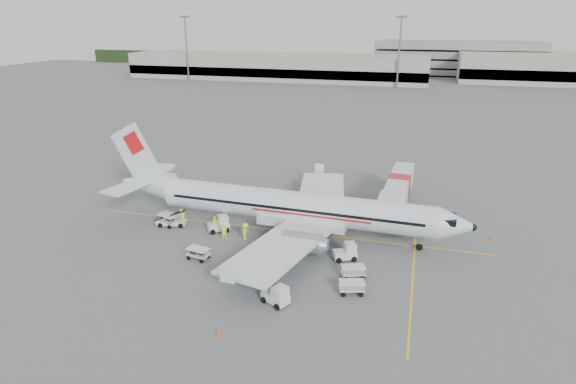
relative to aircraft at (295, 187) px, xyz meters
name	(u,v)px	position (x,y,z in m)	size (l,w,h in m)	color
ground	(283,231)	(-1.37, 0.33, -5.33)	(360.00, 360.00, 0.00)	#56595B
stripe_lead	(283,231)	(-1.37, 0.33, -5.33)	(44.00, 0.20, 0.01)	yellow
stripe_cross	(412,286)	(12.63, -7.67, -5.33)	(0.20, 20.00, 0.01)	yellow
terminal_west	(276,67)	(-41.37, 130.33, -0.83)	(110.00, 22.00, 9.00)	gray
parking_garage	(456,57)	(23.63, 160.33, 1.67)	(62.00, 24.00, 14.00)	slate
treeline	(393,63)	(-1.37, 175.33, -2.33)	(300.00, 3.00, 6.00)	black
mast_west	(187,49)	(-71.37, 118.33, 5.67)	(3.20, 1.20, 22.00)	slate
mast_center	(399,53)	(3.63, 118.33, 5.67)	(3.20, 1.20, 22.00)	slate
aircraft	(295,187)	(0.00, 0.00, 0.00)	(38.70, 30.33, 10.67)	silver
jet_bridge	(398,194)	(10.29, 9.49, -3.15)	(3.12, 16.62, 4.36)	silver
belt_loader	(171,216)	(-13.76, -1.67, -4.18)	(4.25, 1.59, 2.30)	silver
tug_fore	(345,251)	(6.18, -4.46, -4.49)	(2.20, 1.26, 1.70)	silver
tug_mid	(276,294)	(1.95, -13.45, -4.48)	(2.21, 1.26, 1.71)	silver
tug_aft	(218,224)	(-8.12, -1.67, -4.46)	(2.27, 1.30, 1.75)	silver
cart_loaded_a	(198,254)	(-7.45, -8.16, -4.77)	(2.18, 1.29, 1.14)	silver
cart_loaded_b	(168,220)	(-14.16, -1.67, -4.69)	(2.45, 1.45, 1.28)	silver
cart_empty_a	(353,272)	(7.44, -7.64, -4.78)	(2.11, 1.25, 1.10)	silver
cart_empty_b	(352,288)	(7.69, -10.31, -4.78)	(2.14, 1.26, 1.12)	silver
cone_nose	(492,238)	(20.34, 3.78, -5.06)	(0.33, 0.33, 0.54)	#FD490A
cone_port	(310,199)	(-0.53, 9.87, -5.06)	(0.34, 0.34, 0.55)	#FD490A
cone_stbd	(218,332)	(-0.88, -18.68, -5.03)	(0.37, 0.37, 0.61)	#FD490A
crew_a	(224,232)	(-6.67, -3.47, -4.45)	(0.65, 0.42, 1.77)	#D2EA22
crew_b	(182,217)	(-12.76, -1.17, -4.40)	(0.91, 0.71, 1.87)	#D2EA22
crew_c	(245,232)	(-4.54, -2.90, -4.40)	(1.21, 0.69, 1.87)	#D2EA22
crew_d	(215,224)	(-8.35, -2.05, -4.39)	(1.10, 0.46, 1.88)	#D2EA22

